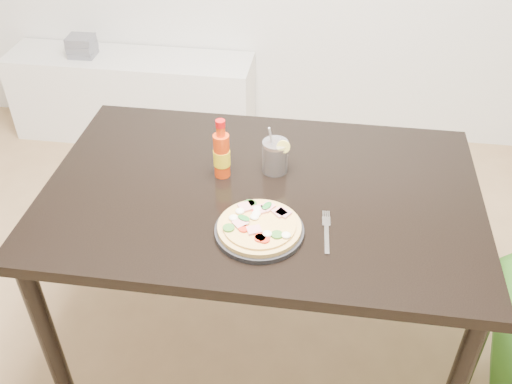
# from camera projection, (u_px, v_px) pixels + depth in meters

# --- Properties ---
(room_shell) EXTENTS (4.50, 4.50, 4.50)m
(room_shell) POSITION_uv_depth(u_px,v_px,m) (100.00, 0.00, 0.83)
(room_shell) COLOR white
(room_shell) RESTS_ON ground
(dining_table) EXTENTS (1.40, 0.90, 0.75)m
(dining_table) POSITION_uv_depth(u_px,v_px,m) (261.00, 209.00, 1.89)
(dining_table) COLOR black
(dining_table) RESTS_ON ground
(plate) EXTENTS (0.26, 0.26, 0.02)m
(plate) POSITION_uv_depth(u_px,v_px,m) (259.00, 231.00, 1.66)
(plate) COLOR black
(plate) RESTS_ON dining_table
(pizza) EXTENTS (0.24, 0.24, 0.03)m
(pizza) POSITION_uv_depth(u_px,v_px,m) (259.00, 225.00, 1.65)
(pizza) COLOR #D8B161
(pizza) RESTS_ON plate
(hot_sauce_bottle) EXTENTS (0.06, 0.06, 0.21)m
(hot_sauce_bottle) POSITION_uv_depth(u_px,v_px,m) (222.00, 154.00, 1.84)
(hot_sauce_bottle) COLOR red
(hot_sauce_bottle) RESTS_ON dining_table
(cola_cup) EXTENTS (0.09, 0.09, 0.18)m
(cola_cup) POSITION_uv_depth(u_px,v_px,m) (275.00, 157.00, 1.88)
(cola_cup) COLOR black
(cola_cup) RESTS_ON dining_table
(fork) EXTENTS (0.03, 0.19, 0.00)m
(fork) POSITION_uv_depth(u_px,v_px,m) (326.00, 230.00, 1.67)
(fork) COLOR silver
(fork) RESTS_ON dining_table
(media_console) EXTENTS (1.40, 0.34, 0.50)m
(media_console) POSITION_uv_depth(u_px,v_px,m) (133.00, 97.00, 3.35)
(media_console) COLOR white
(media_console) RESTS_ON ground
(cd_stack) EXTENTS (0.14, 0.12, 0.11)m
(cd_stack) POSITION_uv_depth(u_px,v_px,m) (82.00, 46.00, 3.17)
(cd_stack) COLOR slate
(cd_stack) RESTS_ON media_console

